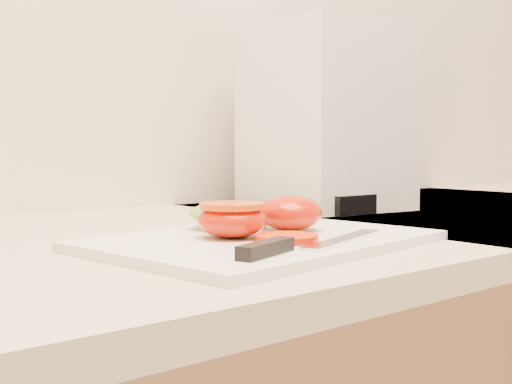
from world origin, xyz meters
TOP-DOWN VIEW (x-y plane):
  - cutting_board at (-0.01, 1.54)m, footprint 0.37×0.29m
  - tomato_half_dome at (0.04, 1.55)m, footprint 0.07×0.07m
  - tomato_half_cut at (-0.04, 1.55)m, footprint 0.07×0.07m
  - tomato_slice_0 at (-0.02, 1.49)m, footprint 0.06×0.06m
  - lettuce_leaf_0 at (0.01, 1.62)m, footprint 0.13×0.11m
  - knife at (-0.04, 1.45)m, footprint 0.23×0.07m
  - appliance at (0.34, 1.80)m, footprint 0.23×0.27m

SIDE VIEW (x-z plane):
  - cutting_board at x=-0.01m, z-range 0.93..0.94m
  - tomato_slice_0 at x=-0.02m, z-range 0.94..0.95m
  - knife at x=-0.04m, z-range 0.94..0.95m
  - lettuce_leaf_0 at x=0.01m, z-range 0.94..0.96m
  - tomato_half_dome at x=0.04m, z-range 0.94..0.98m
  - tomato_half_cut at x=-0.04m, z-range 0.94..0.98m
  - appliance at x=0.34m, z-range 0.93..1.23m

